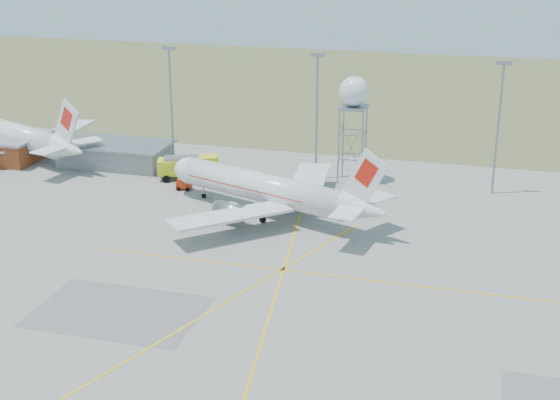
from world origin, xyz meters
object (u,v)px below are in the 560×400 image
(airliner_main, at_px, (267,189))
(radar_tower, at_px, (353,123))
(fire_truck, at_px, (190,168))
(airliner_far, at_px, (14,135))
(baggage_tug, at_px, (184,185))

(airliner_main, distance_m, radar_tower, 21.34)
(radar_tower, xyz_separation_m, fire_truck, (-25.53, -6.20, -7.69))
(airliner_far, bearing_deg, airliner_main, -173.26)
(airliner_far, bearing_deg, radar_tower, -153.56)
(radar_tower, relative_size, fire_truck, 1.66)
(airliner_far, xyz_separation_m, radar_tower, (60.37, 2.37, 5.67))
(airliner_main, height_order, airliner_far, airliner_far)
(airliner_main, bearing_deg, fire_truck, -15.98)
(airliner_main, xyz_separation_m, baggage_tug, (-15.69, 7.14, -3.14))
(airliner_far, xyz_separation_m, fire_truck, (34.84, -3.83, -2.02))
(baggage_tug, bearing_deg, fire_truck, 95.59)
(airliner_far, height_order, fire_truck, airliner_far)
(airliner_main, distance_m, fire_truck, 20.91)
(fire_truck, bearing_deg, airliner_main, -55.11)
(radar_tower, bearing_deg, airliner_main, -115.34)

